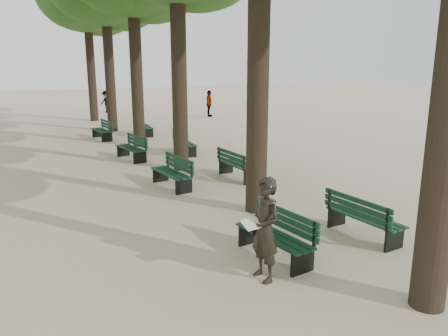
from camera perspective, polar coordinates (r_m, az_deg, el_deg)
name	(u,v)px	position (r m, az deg, el deg)	size (l,w,h in m)	color
ground	(272,272)	(8.00, 6.24, -13.39)	(120.00, 120.00, 0.00)	beige
bench_left_0	(274,244)	(8.44, 6.53, -9.87)	(0.75, 1.85, 0.92)	black
bench_left_1	(172,179)	(13.08, -6.87, -1.38)	(0.73, 1.84, 0.92)	black
bench_left_2	(131,153)	(17.13, -12.02, 1.96)	(0.81, 1.86, 0.92)	black
bench_left_3	(102,134)	(22.09, -15.65, 4.31)	(0.71, 1.84, 0.92)	black
bench_right_0	(364,225)	(9.80, 17.79, -7.09)	(0.68, 1.83, 0.92)	black
bench_right_1	(238,170)	(14.00, 1.85, -0.30)	(0.63, 1.82, 0.92)	black
bench_right_2	(185,147)	(17.95, -5.14, 2.73)	(0.78, 1.85, 0.92)	black
bench_right_3	(145,130)	(22.92, -10.24, 4.91)	(0.78, 1.86, 0.92)	black
man_with_map	(265,230)	(7.40, 5.35, -8.01)	(0.63, 0.74, 1.80)	black
pedestrian_b	(106,102)	(34.18, -15.14, 8.35)	(1.05, 0.33, 1.63)	#262628
pedestrian_c	(209,104)	(30.58, -1.96, 8.42)	(1.06, 0.36, 1.81)	#262628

